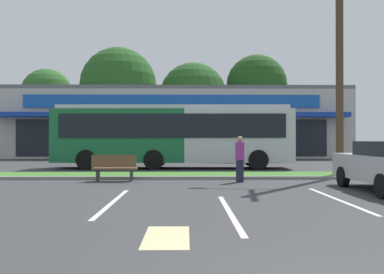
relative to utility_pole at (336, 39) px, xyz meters
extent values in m
cube|color=#427A2D|center=(-4.52, 0.19, -5.49)|extent=(56.00, 2.20, 0.12)
cube|color=gray|center=(-4.52, -1.03, -5.49)|extent=(56.00, 0.24, 0.12)
cube|color=silver|center=(-7.79, -6.91, -5.55)|extent=(0.12, 4.80, 0.01)
cube|color=silver|center=(-5.13, -8.34, -5.55)|extent=(0.12, 4.80, 0.01)
cube|color=silver|center=(-2.24, -6.51, -5.55)|extent=(0.12, 4.80, 0.01)
cube|color=beige|center=(-6.33, -10.62, -5.55)|extent=(0.70, 1.60, 0.01)
cube|color=#BCB7AD|center=(-7.15, 22.34, -2.81)|extent=(28.71, 12.11, 5.47)
cube|color=black|center=(-7.15, 16.25, -3.91)|extent=(24.12, 0.08, 2.85)
cube|color=#14389E|center=(-7.15, 15.59, -2.16)|extent=(26.99, 1.40, 0.35)
cube|color=#1959AD|center=(-7.15, 16.21, -1.06)|extent=(22.97, 0.16, 0.99)
cube|color=slate|center=(-7.15, 22.34, 0.07)|extent=(28.71, 12.11, 0.30)
cylinder|color=#473323|center=(-21.63, 31.08, -3.31)|extent=(0.44, 0.44, 4.48)
sphere|color=#2D6026|center=(-21.63, 31.08, 1.03)|extent=(5.62, 5.62, 5.62)
cylinder|color=#473323|center=(-13.32, 29.08, -3.43)|extent=(0.44, 0.44, 4.25)
sphere|color=#23511E|center=(-13.32, 29.08, 1.75)|extent=(8.13, 8.13, 8.13)
cylinder|color=#473323|center=(-5.25, 33.24, -3.78)|extent=(0.44, 0.44, 3.55)
sphere|color=#23511E|center=(-5.25, 33.24, 0.97)|extent=(7.93, 7.93, 7.93)
cylinder|color=#473323|center=(2.19, 33.22, -2.92)|extent=(0.44, 0.44, 5.26)
sphere|color=#1E4719|center=(2.19, 33.22, 2.35)|extent=(7.06, 7.06, 7.06)
cylinder|color=#4C3826|center=(0.14, -0.01, -0.35)|extent=(0.30, 0.30, 10.40)
cube|color=#196638|center=(-9.45, 5.35, -3.85)|extent=(6.76, 2.70, 2.70)
cube|color=silver|center=(-3.36, 5.21, -3.85)|extent=(5.54, 2.68, 2.70)
cube|color=silver|center=(-6.71, 5.29, -2.40)|extent=(11.75, 2.57, 0.20)
cube|color=black|center=(-6.74, 3.98, -3.36)|extent=(11.21, 0.32, 1.19)
cube|color=black|center=(-0.59, 5.15, -3.53)|extent=(0.11, 2.17, 1.51)
cylinder|color=black|center=(-2.42, 6.36, -5.05)|extent=(1.01, 0.32, 1.00)
cylinder|color=black|center=(-2.48, 4.02, -5.05)|extent=(1.01, 0.32, 1.00)
cylinder|color=black|center=(-7.60, 6.48, -5.05)|extent=(1.01, 0.32, 1.00)
cylinder|color=black|center=(-7.65, 4.14, -5.05)|extent=(1.01, 0.32, 1.00)
cylinder|color=black|center=(-10.95, 6.56, -5.05)|extent=(1.01, 0.32, 1.00)
cylinder|color=black|center=(-11.00, 4.21, -5.05)|extent=(1.01, 0.32, 1.00)
cube|color=brown|center=(-8.63, -1.58, -5.10)|extent=(1.60, 0.45, 0.06)
cube|color=brown|center=(-8.63, -1.78, -4.82)|extent=(1.60, 0.06, 0.44)
cube|color=#333338|center=(-8.02, -1.58, -5.33)|extent=(0.08, 0.36, 0.45)
cube|color=#333338|center=(-9.23, -1.58, -5.33)|extent=(0.08, 0.36, 0.45)
cube|color=black|center=(-1.90, 11.43, -4.86)|extent=(4.35, 1.73, 0.73)
cube|color=black|center=(-2.12, 11.43, -4.23)|extent=(1.96, 1.53, 0.55)
cylinder|color=black|center=(-0.55, 12.26, -5.23)|extent=(0.64, 0.22, 0.64)
cylinder|color=black|center=(-0.55, 10.61, -5.23)|extent=(0.64, 0.22, 0.64)
cylinder|color=black|center=(-3.25, 12.26, -5.23)|extent=(0.64, 0.22, 0.64)
cylinder|color=black|center=(-3.25, 10.61, -5.23)|extent=(0.64, 0.22, 0.64)
cylinder|color=black|center=(-1.03, -3.58, -5.23)|extent=(0.22, 0.64, 0.64)
cylinder|color=black|center=(-1.03, -6.40, -5.23)|extent=(0.22, 0.64, 0.64)
cube|color=#0C3F1E|center=(-10.05, 12.33, -4.88)|extent=(4.73, 1.88, 0.70)
cube|color=black|center=(-9.81, 12.33, -4.30)|extent=(2.13, 1.66, 0.45)
cylinder|color=black|center=(-11.52, 11.43, -5.23)|extent=(0.64, 0.22, 0.64)
cylinder|color=black|center=(-11.52, 13.22, -5.23)|extent=(0.64, 0.22, 0.64)
cylinder|color=black|center=(-8.58, 11.43, -5.23)|extent=(0.64, 0.22, 0.64)
cylinder|color=black|center=(-8.58, 13.22, -5.23)|extent=(0.64, 0.22, 0.64)
cylinder|color=#1E2338|center=(-4.14, -2.06, -5.16)|extent=(0.28, 0.28, 0.79)
cylinder|color=#99338C|center=(-4.14, -2.06, -4.45)|extent=(0.33, 0.33, 0.62)
sphere|color=tan|center=(-4.14, -2.06, -4.03)|extent=(0.22, 0.22, 0.22)
camera|label=1|loc=(-6.02, -17.31, -4.04)|focal=40.49mm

